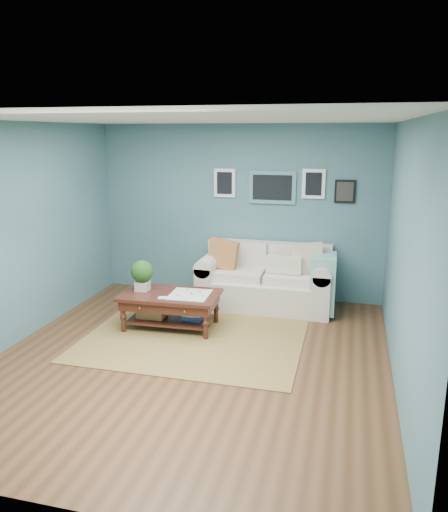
% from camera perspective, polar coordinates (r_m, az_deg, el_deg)
% --- Properties ---
extents(room_shell, '(5.00, 5.02, 2.70)m').
position_cam_1_polar(room_shell, '(5.55, -3.69, 1.39)').
color(room_shell, brown).
rests_on(room_shell, ground).
extents(area_rug, '(2.75, 2.20, 0.01)m').
position_cam_1_polar(area_rug, '(6.49, -3.42, -9.30)').
color(area_rug, brown).
rests_on(area_rug, ground).
extents(loveseat, '(2.01, 0.91, 1.04)m').
position_cam_1_polar(loveseat, '(7.51, 5.44, -2.69)').
color(loveseat, silver).
rests_on(loveseat, ground).
extents(coffee_table, '(1.32, 0.80, 0.90)m').
position_cam_1_polar(coffee_table, '(6.74, -6.69, -4.89)').
color(coffee_table, '#35140F').
rests_on(coffee_table, ground).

